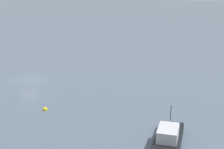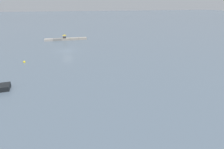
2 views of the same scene
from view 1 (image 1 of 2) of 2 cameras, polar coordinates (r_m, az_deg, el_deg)
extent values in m
plane|color=slate|center=(50.20, -14.17, -0.85)|extent=(500.00, 500.00, 0.00)
cube|color=black|center=(30.26, 9.78, -11.18)|extent=(6.36, 2.87, 1.03)
cube|color=silver|center=(29.15, 9.71, -10.02)|extent=(2.87, 1.98, 1.03)
cube|color=#283847|center=(28.47, 9.54, -10.55)|extent=(0.29, 1.63, 0.72)
cylinder|color=black|center=(30.18, 10.17, -6.57)|extent=(0.06, 0.06, 1.44)
sphere|color=yellow|center=(37.84, -11.55, -5.95)|extent=(0.53, 0.53, 0.53)
camera|label=2|loc=(45.98, 54.64, 7.94)|focal=30.13mm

